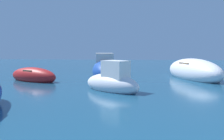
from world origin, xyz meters
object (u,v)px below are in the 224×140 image
moored_boat_0 (112,82)px  moored_boat_6 (33,76)px  moored_boat_1 (105,69)px  moored_boat_5 (194,71)px

moored_boat_0 → moored_boat_6: 6.15m
moored_boat_1 → moored_boat_5: 6.18m
moored_boat_5 → moored_boat_1: bearing=66.0°
moored_boat_1 → moored_boat_0: bearing=2.7°
moored_boat_6 → moored_boat_5: bearing=38.6°
moored_boat_0 → moored_boat_1: (-1.13, 5.85, 0.11)m
moored_boat_1 → moored_boat_6: moored_boat_1 is taller
moored_boat_0 → moored_boat_1: size_ratio=0.73×
moored_boat_0 → moored_boat_5: bearing=-95.3°
moored_boat_5 → moored_boat_6: 10.59m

